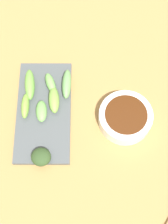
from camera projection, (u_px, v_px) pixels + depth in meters
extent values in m
cube|color=#A17C45|center=(67.00, 119.00, 0.89)|extent=(2.10, 2.10, 0.02)
cylinder|color=white|center=(125.00, 118.00, 0.86)|extent=(0.14, 0.14, 0.04)
cylinder|color=#46220B|center=(126.00, 116.00, 0.85)|extent=(0.11, 0.11, 0.02)
cube|color=#495052|center=(44.00, 111.00, 0.88)|extent=(0.14, 0.29, 0.01)
ellipsoid|color=#2D4621|center=(41.00, 157.00, 0.81)|extent=(0.06, 0.06, 0.03)
ellipsoid|color=#679F59|center=(66.00, 84.00, 0.89)|extent=(0.03, 0.09, 0.03)
ellipsoid|color=#76A744|center=(54.00, 100.00, 0.87)|extent=(0.03, 0.08, 0.03)
ellipsoid|color=#6BAD45|center=(30.00, 85.00, 0.89)|extent=(0.03, 0.09, 0.03)
ellipsoid|color=#6AA753|center=(41.00, 111.00, 0.86)|extent=(0.03, 0.06, 0.02)
ellipsoid|color=#78AF40|center=(25.00, 106.00, 0.86)|extent=(0.02, 0.07, 0.03)
ellipsoid|color=#70B056|center=(51.00, 83.00, 0.89)|extent=(0.04, 0.07, 0.03)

